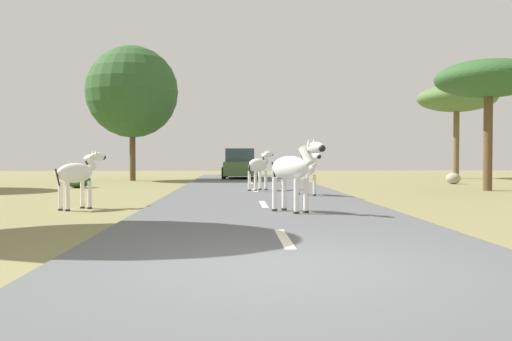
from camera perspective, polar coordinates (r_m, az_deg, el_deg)
The scene contains 13 objects.
ground_plane at distance 6.41m, azimuth 2.23°, elevation -10.31°, with size 90.00×90.00×0.00m, color olive.
road at distance 6.43m, azimuth 4.62°, elevation -10.05°, with size 6.00×64.00×0.05m, color #56595B.
lane_markings at distance 5.46m, azimuth 5.90°, elevation -11.84°, with size 0.16×56.00×0.01m.
zebra_0 at distance 17.70m, azimuth 5.45°, elevation 0.18°, with size 0.74×1.49×1.45m.
zebra_1 at distance 14.13m, azimuth -18.25°, elevation -0.32°, with size 1.07×1.41×1.49m.
zebra_2 at distance 12.25m, azimuth 3.91°, elevation 0.17°, with size 1.23×1.53×1.65m.
zebra_3 at distance 20.31m, azimuth 0.32°, elevation 0.50°, with size 1.16×1.42×1.54m.
car_0 at distance 31.89m, azimuth -1.66°, elevation 0.62°, with size 2.15×4.41×1.74m.
tree_0 at distance 35.10m, azimuth 20.37°, elevation 7.09°, with size 4.68×4.68×5.67m.
tree_4 at distance 30.62m, azimuth -12.90°, elevation 8.06°, with size 5.00×5.00×7.36m.
tree_5 at distance 22.92m, azimuth 23.29°, elevation 8.76°, with size 4.04×4.04×5.02m.
bush_2 at distance 24.04m, azimuth -18.22°, elevation -1.00°, with size 1.03×0.93×0.62m, color #2D5628.
rock_0 at distance 27.71m, azimuth 20.06°, elevation -0.79°, with size 0.69×0.60×0.54m, color #A89E8C.
Camera 1 is at (-0.49, -6.26, 1.31)m, focal length 37.99 mm.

